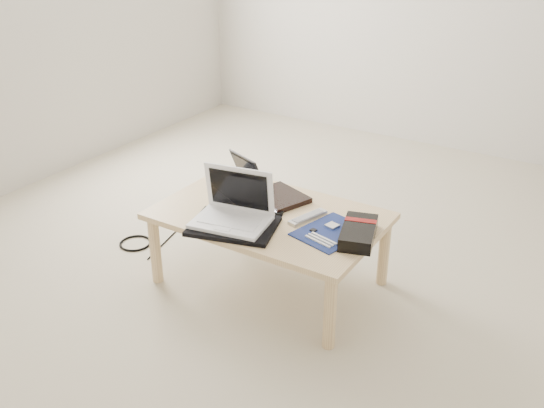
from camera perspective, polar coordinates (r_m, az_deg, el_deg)
The scene contains 13 objects.
ground at distance 3.55m, azimuth 2.20°, elevation -3.57°, with size 4.00×4.00×0.00m, color beige.
coffee_table at distance 3.01m, azimuth -0.27°, elevation -1.70°, with size 1.10×0.70×0.40m.
book at distance 3.12m, azimuth 0.67°, elevation 0.65°, with size 0.33×0.30×0.03m.
netbook at distance 3.27m, azimuth -2.93°, elevation 2.30°, with size 0.30×0.26×0.17m.
tablet at distance 3.06m, azimuth -1.00°, elevation -0.07°, with size 0.30×0.27×0.01m.
remote at distance 2.93m, azimuth 3.39°, elevation -1.26°, with size 0.11×0.23×0.02m.
neoprene_sleeve at distance 2.86m, azimuth -3.65°, elevation -2.08°, with size 0.40×0.29×0.02m, color black.
white_laptop at distance 2.86m, azimuth -3.63°, elevation -0.63°, with size 0.39×0.30×0.25m.
motherboard at distance 2.82m, azimuth 5.61°, elevation -2.67°, with size 0.33×0.37×0.01m.
gpu_box at distance 2.78m, azimuth 8.15°, elevation -2.68°, with size 0.22×0.32×0.06m.
cable_coil at distance 3.05m, azimuth -0.71°, elevation -0.17°, with size 0.09×0.09×0.01m, color black.
floor_cable_coil at distance 3.61m, azimuth -12.73°, elevation -3.62°, with size 0.18×0.18×0.01m, color black.
floor_cable_trail at distance 3.57m, azimuth -10.18°, elevation -3.69°, with size 0.01×0.01×0.37m, color black.
Camera 1 is at (1.52, -2.68, 1.76)m, focal length 40.00 mm.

